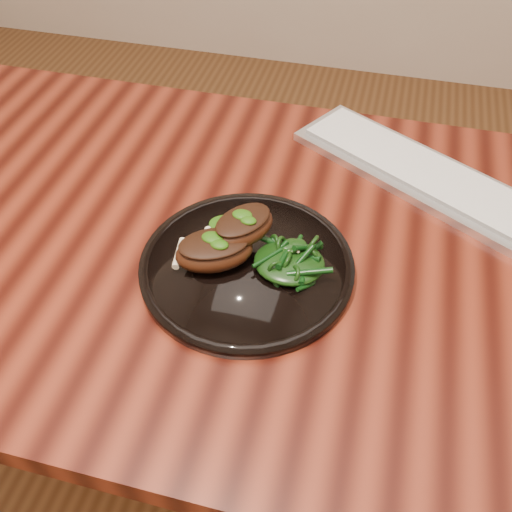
{
  "coord_description": "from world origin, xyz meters",
  "views": [
    {
      "loc": [
        0.14,
        -0.61,
        1.37
      ],
      "look_at": [
        0.0,
        -0.06,
        0.78
      ],
      "focal_mm": 40.0,
      "sensor_mm": 36.0,
      "label": 1
    }
  ],
  "objects": [
    {
      "name": "herb_smear",
      "position": [
        -0.05,
        0.0,
        0.77
      ],
      "size": [
        0.08,
        0.05,
        0.0
      ],
      "primitive_type": "ellipsoid",
      "color": "#164207",
      "rests_on": "plate"
    },
    {
      "name": "lamb_chop_front",
      "position": [
        -0.06,
        -0.07,
        0.79
      ],
      "size": [
        0.13,
        0.11,
        0.05
      ],
      "color": "#3A190B",
      "rests_on": "plate"
    },
    {
      "name": "plate",
      "position": [
        -0.01,
        -0.06,
        0.76
      ],
      "size": [
        0.31,
        0.31,
        0.02
      ],
      "color": "black",
      "rests_on": "desk"
    },
    {
      "name": "desk",
      "position": [
        0.0,
        0.0,
        0.67
      ],
      "size": [
        1.6,
        0.8,
        0.75
      ],
      "color": "black",
      "rests_on": "ground"
    },
    {
      "name": "greens_heap",
      "position": [
        0.05,
        -0.06,
        0.79
      ],
      "size": [
        0.1,
        0.1,
        0.04
      ],
      "color": "black",
      "rests_on": "plate"
    },
    {
      "name": "lamb_chop_back",
      "position": [
        -0.03,
        -0.03,
        0.81
      ],
      "size": [
        0.11,
        0.12,
        0.04
      ],
      "color": "#3A190B",
      "rests_on": "plate"
    },
    {
      "name": "keyboard",
      "position": [
        0.22,
        0.22,
        0.76
      ],
      "size": [
        0.46,
        0.35,
        0.02
      ],
      "color": "silver",
      "rests_on": "desk"
    }
  ]
}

